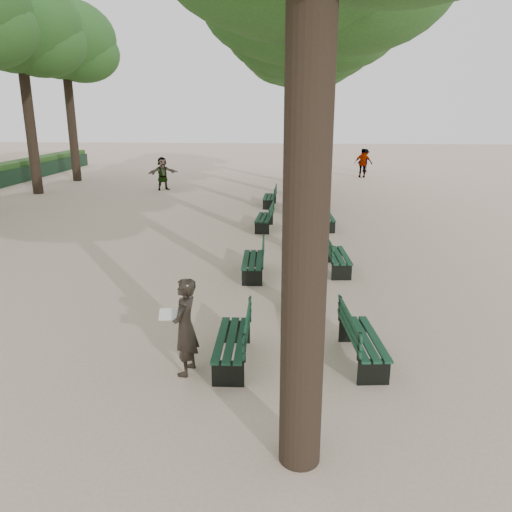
{
  "coord_description": "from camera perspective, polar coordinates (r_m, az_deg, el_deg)",
  "views": [
    {
      "loc": [
        1.33,
        -7.37,
        4.25
      ],
      "look_at": [
        0.6,
        3.0,
        1.2
      ],
      "focal_mm": 35.0,
      "sensor_mm": 36.0,
      "label": 1
    }
  ],
  "objects": [
    {
      "name": "tree_far_4",
      "position": [
        28.92,
        -25.56,
        22.63
      ],
      "size": [
        6.0,
        6.0,
        10.45
      ],
      "color": "#33261C",
      "rests_on": "ground"
    },
    {
      "name": "bench_right_2",
      "position": [
        18.77,
        7.93,
        3.96
      ],
      "size": [
        0.68,
        1.83,
        0.92
      ],
      "color": "black",
      "rests_on": "ground"
    },
    {
      "name": "pedestrian_e",
      "position": [
        28.19,
        -10.62,
        9.25
      ],
      "size": [
        1.6,
        1.19,
        1.79
      ],
      "primitive_type": "imported",
      "rotation": [
        0.0,
        0.0,
        0.56
      ],
      "color": "#262628",
      "rests_on": "ground"
    },
    {
      "name": "bench_right_0",
      "position": [
        9.04,
        12.08,
        -10.16
      ],
      "size": [
        0.75,
        1.85,
        0.92
      ],
      "color": "black",
      "rests_on": "ground"
    },
    {
      "name": "pedestrian_b",
      "position": [
        36.73,
        12.37,
        10.61
      ],
      "size": [
        1.08,
        0.55,
        1.6
      ],
      "primitive_type": "imported",
      "rotation": [
        0.0,
        0.0,
        2.91
      ],
      "color": "#262628",
      "rests_on": "ground"
    },
    {
      "name": "tree_central_5",
      "position": [
        30.56,
        4.67,
        22.7
      ],
      "size": [
        6.0,
        6.0,
        9.95
      ],
      "color": "#33261C",
      "rests_on": "ground"
    },
    {
      "name": "bench_right_1",
      "position": [
        13.81,
        9.26,
        -0.61
      ],
      "size": [
        0.69,
        1.83,
        0.92
      ],
      "color": "black",
      "rests_on": "ground"
    },
    {
      "name": "pedestrian_c",
      "position": [
        33.63,
        12.13,
        10.33
      ],
      "size": [
        1.09,
        0.39,
        1.85
      ],
      "primitive_type": "imported",
      "rotation": [
        0.0,
        0.0,
        3.12
      ],
      "color": "#262628",
      "rests_on": "ground"
    },
    {
      "name": "man_with_map",
      "position": [
        8.34,
        -8.09,
        -8.01
      ],
      "size": [
        0.66,
        0.72,
        1.67
      ],
      "color": "black",
      "rests_on": "ground"
    },
    {
      "name": "bench_left_1",
      "position": [
        13.22,
        -0.34,
        -1.16
      ],
      "size": [
        0.64,
        1.82,
        0.92
      ],
      "color": "black",
      "rests_on": "ground"
    },
    {
      "name": "tree_far_5",
      "position": [
        33.4,
        -21.15,
        22.04
      ],
      "size": [
        6.0,
        6.0,
        10.45
      ],
      "color": "#33261C",
      "rests_on": "ground"
    },
    {
      "name": "bench_left_3",
      "position": [
        22.93,
        1.56,
        6.36
      ],
      "size": [
        0.6,
        1.81,
        0.92
      ],
      "color": "black",
      "rests_on": "ground"
    },
    {
      "name": "tree_central_4",
      "position": [
        25.6,
        4.77,
        23.94
      ],
      "size": [
        6.0,
        6.0,
        9.95
      ],
      "color": "#33261C",
      "rests_on": "ground"
    },
    {
      "name": "bench_right_3",
      "position": [
        22.88,
        7.27,
        6.21
      ],
      "size": [
        0.66,
        1.83,
        0.92
      ],
      "color": "black",
      "rests_on": "ground"
    },
    {
      "name": "bench_left_2",
      "position": [
        18.45,
        0.93,
        3.9
      ],
      "size": [
        0.66,
        1.83,
        0.92
      ],
      "color": "black",
      "rests_on": "ground"
    },
    {
      "name": "ground",
      "position": [
        8.62,
        -5.53,
        -13.31
      ],
      "size": [
        120.0,
        120.0,
        0.0
      ],
      "primitive_type": "plane",
      "color": "beige",
      "rests_on": "ground"
    },
    {
      "name": "tree_central_3",
      "position": [
        20.66,
        4.93,
        25.78
      ],
      "size": [
        6.0,
        6.0,
        9.95
      ],
      "color": "#33261C",
      "rests_on": "ground"
    },
    {
      "name": "bench_left_0",
      "position": [
        8.81,
        -2.73,
        -10.52
      ],
      "size": [
        0.61,
        1.81,
        0.92
      ],
      "color": "black",
      "rests_on": "ground"
    }
  ]
}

